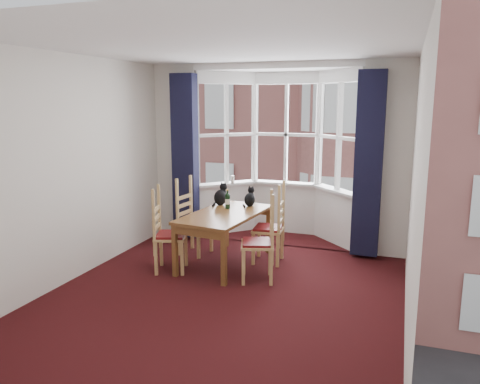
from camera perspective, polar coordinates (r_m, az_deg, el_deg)
The scene contains 21 objects.
floor at distance 5.50m, azimuth -2.44°, elevation -12.92°, with size 4.50×4.50×0.00m, color black.
ceiling at distance 5.05m, azimuth -2.71°, elevation 17.48°, with size 4.50×4.50×0.00m, color white.
wall_left at distance 6.12m, azimuth -20.22°, elevation 2.55°, with size 4.50×4.50×0.00m, color silver.
wall_right at distance 4.73m, azimuth 20.51°, elevation 0.19°, with size 4.50×4.50×0.00m, color silver.
wall_near at distance 3.17m, azimuth -18.03°, elevation -4.79°, with size 4.00×4.00×0.00m, color silver.
wall_back_pier_left at distance 7.80m, azimuth -7.64°, elevation 4.85°, with size 0.70×0.12×2.80m, color silver.
wall_back_pier_right at distance 6.96m, azimuth 17.41°, elevation 3.68°, with size 0.70×0.12×2.80m, color silver.
bay_window at distance 7.69m, azimuth 5.16°, elevation 4.81°, with size 2.76×0.94×2.80m.
curtain_left at distance 7.55m, azimuth -6.69°, elevation 4.28°, with size 0.38×0.22×2.60m, color black.
curtain_right at distance 6.80m, azimuth 15.38°, elevation 3.21°, with size 0.38×0.22×2.60m, color black.
dining_table at distance 6.42m, azimuth -1.83°, elevation -3.25°, with size 0.98×1.60×0.73m.
chair_left_near at distance 6.29m, azimuth -9.26°, elevation -5.35°, with size 0.51×0.52×0.92m.
chair_left_far at distance 6.97m, azimuth -6.15°, elevation -3.63°, with size 0.45×0.47×0.92m.
chair_right_near at distance 5.89m, azimuth 3.01°, elevation -6.37°, with size 0.51×0.52×0.92m.
chair_right_far at distance 6.53m, azimuth 4.25°, elevation -4.60°, with size 0.43×0.45×0.92m.
cat_left at distance 6.86m, azimuth -2.36°, elevation -0.51°, with size 0.22×0.28×0.34m.
cat_right at distance 6.79m, azimuth 1.21°, elevation -0.79°, with size 0.16×0.22×0.30m.
wine_bottle at distance 6.63m, azimuth -1.52°, elevation -1.01°, with size 0.07×0.07×0.28m.
candle_tall at distance 7.85m, azimuth -0.92°, elevation 1.56°, with size 0.06×0.06×0.13m, color white.
street at distance 37.86m, azimuth 16.14°, elevation -1.90°, with size 80.00×80.00×0.00m, color #333335.
tenement_building at distance 18.77m, azimuth 13.85°, elevation 8.84°, with size 18.40×7.80×15.20m.
Camera 1 is at (1.89, -4.65, 2.24)m, focal length 35.00 mm.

